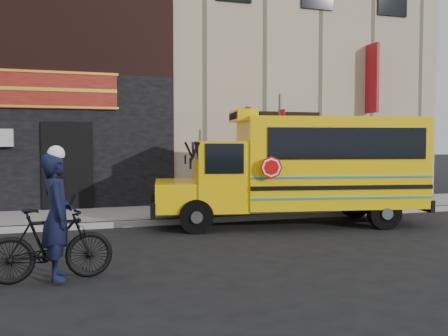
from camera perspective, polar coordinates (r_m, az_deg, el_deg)
The scene contains 8 objects.
ground at distance 10.72m, azimuth 0.31°, elevation -8.48°, with size 120.00×120.00×0.00m, color black.
curb at distance 13.17m, azimuth -3.18°, elevation -6.00°, with size 40.00×0.20×0.15m, color gray.
sidewalk at distance 14.61m, azimuth -4.65°, elevation -5.11°, with size 40.00×3.00×0.15m, color #62615C.
building at distance 21.08m, azimuth -8.82°, elevation 13.88°, with size 20.00×10.70×12.00m.
school_bus at distance 13.00m, azimuth 9.06°, elevation 0.21°, with size 7.17×3.35×2.92m.
sign_pole at distance 14.04m, azimuth 6.43°, elevation 2.03°, with size 0.09×0.30×3.47m.
bicycle at distance 8.16m, azimuth -19.23°, elevation -8.27°, with size 0.53×1.87×1.13m, color black.
cyclist at distance 8.01m, azimuth -18.53°, elevation -5.58°, with size 0.70×0.46×1.92m, color black.
Camera 1 is at (-3.22, -10.00, 2.13)m, focal length 40.00 mm.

